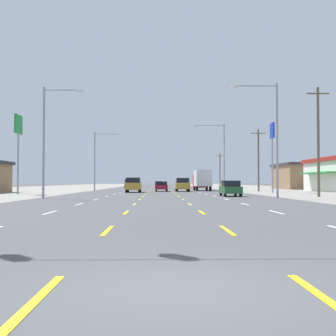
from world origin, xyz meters
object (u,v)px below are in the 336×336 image
object	(u,v)px
box_truck_far_right_far	(202,179)
sedan_center_turn_midfar	(161,186)
hatchback_center_turn_farther	(159,185)
streetlight_right_row_1	(221,152)
streetlight_left_row_0	(47,134)
suv_far_left_farthest	(129,183)
streetlight_left_row_1	(97,157)
hatchback_far_right_nearest	(230,188)
pole_sign_left_row_1	(18,133)
suv_inner_left_near	(134,185)
pole_sign_right_row_1	(272,141)
streetlight_right_row_0	(273,132)
suv_inner_right_mid	(182,184)

from	to	relation	value
box_truck_far_right_far	sedan_center_turn_midfar	bearing A→B (deg)	-144.91
hatchback_center_turn_farther	streetlight_right_row_1	xyz separation A→B (m)	(9.69, -31.29, 5.37)
hatchback_center_turn_farther	streetlight_left_row_0	bearing A→B (deg)	-98.96
suv_far_left_farthest	streetlight_left_row_1	size ratio (longest dim) A/B	0.53
hatchback_far_right_nearest	sedan_center_turn_midfar	world-z (taller)	hatchback_far_right_nearest
suv_far_left_farthest	pole_sign_left_row_1	world-z (taller)	pole_sign_left_row_1
hatchback_far_right_nearest	pole_sign_left_row_1	distance (m)	25.30
suv_inner_left_near	suv_far_left_farthest	distance (m)	42.39
pole_sign_right_row_1	streetlight_right_row_0	size ratio (longest dim) A/B	0.91
pole_sign_left_row_1	hatchback_center_turn_farther	bearing A→B (deg)	71.66
pole_sign_right_row_1	streetlight_left_row_1	xyz separation A→B (m)	(-24.52, 11.41, -1.45)
suv_inner_left_near	suv_inner_right_mid	world-z (taller)	same
streetlight_right_row_0	streetlight_right_row_1	xyz separation A→B (m)	(-0.15, 30.59, 0.35)
streetlight_left_row_0	streetlight_left_row_1	size ratio (longest dim) A/B	1.05
hatchback_far_right_nearest	suv_inner_left_near	size ratio (longest dim) A/B	0.80
pole_sign_right_row_1	box_truck_far_right_far	bearing A→B (deg)	123.09
suv_far_left_farthest	pole_sign_right_row_1	bearing A→B (deg)	-63.74
hatchback_center_turn_farther	pole_sign_left_row_1	world-z (taller)	pole_sign_left_row_1
sedan_center_turn_midfar	box_truck_far_right_far	size ratio (longest dim) A/B	0.63
hatchback_center_turn_farther	streetlight_left_row_0	distance (m)	62.82
suv_inner_left_near	box_truck_far_right_far	distance (m)	14.82
streetlight_left_row_1	streetlight_left_row_0	bearing A→B (deg)	-90.14
suv_inner_right_mid	pole_sign_left_row_1	size ratio (longest dim) A/B	0.54
sedan_center_turn_midfar	hatchback_center_turn_farther	distance (m)	34.98
suv_far_left_farthest	pole_sign_left_row_1	bearing A→B (deg)	-100.63
suv_far_left_farthest	pole_sign_left_row_1	size ratio (longest dim) A/B	0.54
box_truck_far_right_far	suv_inner_right_mid	bearing A→B (deg)	-123.69
suv_inner_right_mid	pole_sign_right_row_1	size ratio (longest dim) A/B	0.53
suv_inner_left_near	sedan_center_turn_midfar	world-z (taller)	suv_inner_left_near
streetlight_right_row_0	sedan_center_turn_midfar	bearing A→B (deg)	109.49
suv_inner_left_near	streetlight_right_row_0	xyz separation A→B (m)	(13.30, -20.84, 4.78)
sedan_center_turn_midfar	pole_sign_right_row_1	distance (m)	17.50
suv_inner_left_near	streetlight_left_row_0	xyz separation A→B (m)	(-6.29, -20.84, 4.48)
suv_inner_left_near	streetlight_right_row_1	xyz separation A→B (m)	(13.16, 9.75, 5.13)
hatchback_center_turn_farther	pole_sign_left_row_1	xyz separation A→B (m)	(-16.29, -49.14, 6.28)
hatchback_far_right_nearest	streetlight_left_row_1	size ratio (longest dim) A/B	0.43
suv_inner_left_near	suv_inner_right_mid	distance (m)	8.77
pole_sign_left_row_1	suv_inner_right_mid	bearing A→B (deg)	34.60
box_truck_far_right_far	streetlight_left_row_0	xyz separation A→B (m)	(-16.58, -31.47, 3.68)
suv_far_left_farthest	streetlight_right_row_1	size ratio (longest dim) A/B	0.47
sedan_center_turn_midfar	hatchback_center_turn_farther	xyz separation A→B (m)	(-0.32, 34.98, 0.03)
suv_inner_left_near	suv_far_left_farthest	world-z (taller)	same
sedan_center_turn_midfar	streetlight_right_row_0	xyz separation A→B (m)	(9.52, -26.89, 5.05)
suv_inner_left_near	suv_far_left_farthest	xyz separation A→B (m)	(-3.37, 42.26, 0.00)
sedan_center_turn_midfar	streetlight_left_row_1	xyz separation A→B (m)	(-10.00, 3.70, 4.56)
sedan_center_turn_midfar	suv_far_left_farthest	world-z (taller)	suv_far_left_farthest
hatchback_center_turn_farther	pole_sign_right_row_1	distance (m)	45.60
suv_inner_right_mid	streetlight_right_row_0	bearing A→B (deg)	-76.23
suv_far_left_farthest	streetlight_right_row_0	xyz separation A→B (m)	(16.67, -63.10, 4.78)
hatchback_far_right_nearest	hatchback_center_turn_farther	xyz separation A→B (m)	(-6.91, 57.04, 0.00)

